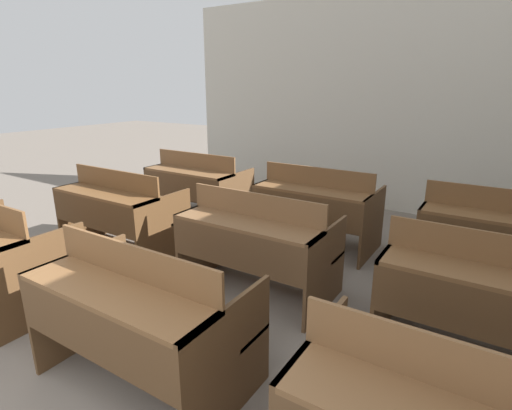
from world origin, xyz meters
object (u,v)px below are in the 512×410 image
object	(u,v)px
bench_second_center	(257,243)
bench_third_center	(317,206)
bench_front_center	(140,314)
bench_third_left	(197,186)
bench_second_left	(119,210)
bench_third_right	(497,237)
bench_second_right	(486,298)

from	to	relation	value
bench_second_center	bench_third_center	xyz separation A→B (m)	(-0.00, 1.30, 0.00)
bench_front_center	bench_third_left	bearing A→B (deg)	124.21
bench_second_left	bench_front_center	bearing A→B (deg)	-36.43
bench_second_left	bench_third_right	distance (m)	3.86
bench_third_left	bench_third_right	distance (m)	3.62
bench_third_left	bench_third_right	world-z (taller)	same
bench_second_left	bench_second_center	bearing A→B (deg)	0.46
bench_front_center	bench_second_left	world-z (taller)	same
bench_front_center	bench_second_left	distance (m)	2.27
bench_second_left	bench_second_right	distance (m)	3.61
bench_second_right	bench_third_right	world-z (taller)	same
bench_front_center	bench_third_center	distance (m)	2.66
bench_third_left	bench_second_right	bearing A→B (deg)	-20.10
bench_second_left	bench_second_center	size ratio (longest dim) A/B	1.00
bench_third_left	bench_third_right	xyz separation A→B (m)	(3.62, -0.01, 0.00)
bench_second_right	bench_third_left	world-z (taller)	same
bench_third_center	bench_second_right	bearing A→B (deg)	-35.86
bench_second_center	bench_front_center	bearing A→B (deg)	-89.74
bench_second_right	bench_third_left	xyz separation A→B (m)	(-3.61, 1.32, 0.00)
bench_second_left	bench_third_left	bearing A→B (deg)	90.02
bench_front_center	bench_third_left	world-z (taller)	same
bench_second_right	bench_third_right	bearing A→B (deg)	89.59
bench_second_left	bench_second_center	xyz separation A→B (m)	(1.82, 0.01, 0.00)
bench_third_right	bench_second_left	bearing A→B (deg)	-159.84
bench_second_right	bench_third_center	distance (m)	2.22
bench_second_left	bench_third_center	xyz separation A→B (m)	(1.81, 1.31, 0.00)
bench_second_left	bench_second_right	size ratio (longest dim) A/B	1.00
bench_third_left	bench_front_center	bearing A→B (deg)	-55.79
bench_second_left	bench_third_center	world-z (taller)	same
bench_second_left	bench_third_center	distance (m)	2.24
bench_third_right	bench_third_center	bearing A→B (deg)	-179.51
bench_front_center	bench_second_center	xyz separation A→B (m)	(-0.01, 1.36, 0.00)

